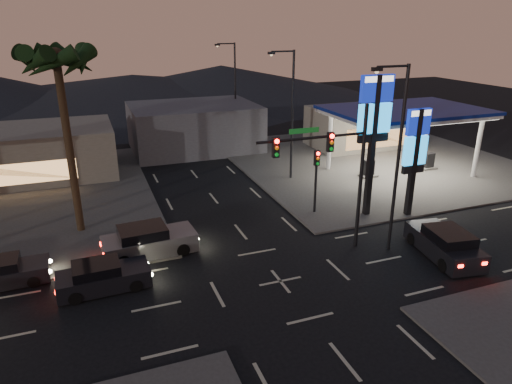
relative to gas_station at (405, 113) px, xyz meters
name	(u,v)px	position (x,y,z in m)	size (l,w,h in m)	color
ground	(280,281)	(-16.00, -12.00, -5.08)	(140.00, 140.00, 0.00)	black
corner_lot_ne	(371,160)	(0.00, 4.00, -5.02)	(24.00, 24.00, 0.12)	#47443F
gas_station	(405,113)	(0.00, 0.00, 0.00)	(12.20, 8.20, 5.47)	silver
convenience_store	(361,127)	(2.00, 9.00, -3.08)	(10.00, 6.00, 4.00)	#726B5B
pylon_sign_tall	(374,118)	(-7.50, -6.50, 1.31)	(2.20, 0.35, 9.00)	black
pylon_sign_short	(416,146)	(-5.00, -7.50, -0.42)	(1.60, 0.35, 7.00)	black
traffic_signal_mast	(334,160)	(-12.24, -10.01, 0.15)	(6.10, 0.39, 8.00)	black
pedestal_signal	(316,171)	(-10.50, -5.02, -2.16)	(0.32, 0.39, 4.30)	black
streetlight_near	(396,150)	(-9.21, -11.00, 0.64)	(2.14, 0.25, 10.00)	black
streetlight_mid	(290,108)	(-9.21, 2.00, 0.64)	(2.14, 0.25, 10.00)	black
streetlight_far	(233,86)	(-9.21, 16.00, 0.64)	(2.14, 0.25, 10.00)	black
palm_a	(58,71)	(-25.00, -2.50, 4.35)	(4.41, 4.41, 10.86)	black
building_far_west	(9,155)	(-30.00, 10.00, -3.08)	(16.00, 8.00, 4.00)	#726B5B
building_far_mid	(194,127)	(-14.00, 14.00, -2.88)	(12.00, 9.00, 4.40)	#4C4C51
hill_right	(222,80)	(-1.00, 48.00, -2.58)	(50.00, 50.00, 5.00)	black
hill_center	(133,87)	(-16.00, 48.00, -3.08)	(60.00, 60.00, 4.00)	black
car_lane_a_front	(102,277)	(-24.11, -9.67, -4.43)	(4.38, 1.96, 1.41)	black
car_lane_b_front	(148,241)	(-21.58, -6.90, -4.32)	(5.17, 2.41, 1.65)	slate
car_lane_b_mid	(3,273)	(-28.54, -7.57, -4.46)	(4.16, 1.83, 1.34)	black
suv_station	(445,244)	(-6.75, -12.77, -4.33)	(2.76, 5.09, 1.62)	black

